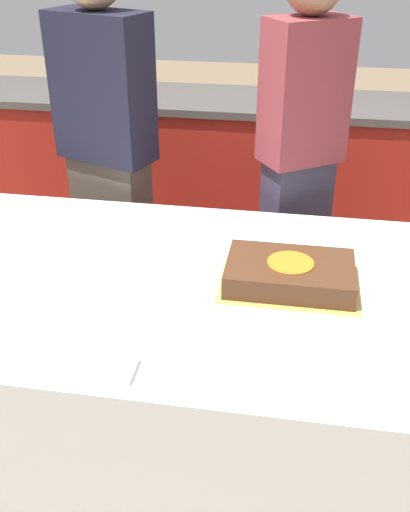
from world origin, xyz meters
The scene contains 8 objects.
ground_plane centered at (0.00, 0.00, 0.00)m, with size 14.00×14.00×0.00m, color #7A664C.
back_counter centered at (0.00, 1.64, 0.46)m, with size 4.40×0.58×0.92m.
dining_table centered at (0.00, 0.00, 0.37)m, with size 2.17×1.14×0.75m.
cake centered at (0.54, 0.03, 0.79)m, with size 0.45×0.30×0.08m.
side_plate_near_cake centered at (0.49, 0.33, 0.75)m, with size 0.20×0.20×0.00m.
utensil_pile centered at (0.09, -0.47, 0.76)m, with size 0.16×0.10×0.02m.
person_cutting_cake centered at (0.54, 0.79, 0.89)m, with size 0.38×0.35×1.68m.
person_standing_back centered at (-0.30, 0.79, 0.89)m, with size 0.46×0.34×1.70m.
Camera 1 is at (0.55, -1.63, 1.78)m, focal length 42.00 mm.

